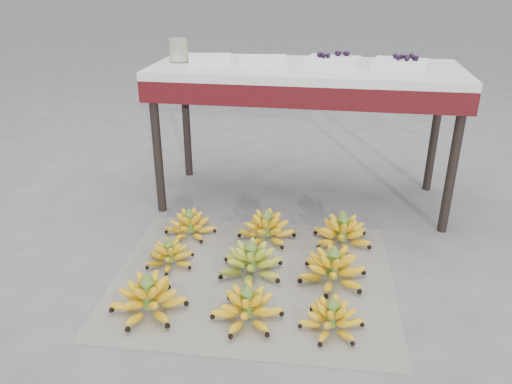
# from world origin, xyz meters

# --- Properties ---
(ground) EXTENTS (60.00, 60.00, 0.00)m
(ground) POSITION_xyz_m (0.00, 0.00, 0.00)
(ground) COLOR #5C5C5E
(ground) RESTS_ON ground
(newspaper_mat) EXTENTS (1.29, 1.09, 0.01)m
(newspaper_mat) POSITION_xyz_m (-0.02, 0.07, 0.00)
(newspaper_mat) COLOR beige
(newspaper_mat) RESTS_ON ground
(bunch_front_left) EXTENTS (0.31, 0.31, 0.19)m
(bunch_front_left) POSITION_xyz_m (-0.40, -0.25, 0.07)
(bunch_front_left) COLOR yellow
(bunch_front_left) RESTS_ON newspaper_mat
(bunch_front_center) EXTENTS (0.33, 0.33, 0.17)m
(bunch_front_center) POSITION_xyz_m (0.01, -0.24, 0.06)
(bunch_front_center) COLOR yellow
(bunch_front_center) RESTS_ON newspaper_mat
(bunch_front_right) EXTENTS (0.28, 0.28, 0.15)m
(bunch_front_right) POSITION_xyz_m (0.34, -0.24, 0.06)
(bunch_front_right) COLOR yellow
(bunch_front_right) RESTS_ON newspaper_mat
(bunch_mid_left) EXTENTS (0.30, 0.30, 0.14)m
(bunch_mid_left) POSITION_xyz_m (-0.42, 0.11, 0.05)
(bunch_mid_left) COLOR yellow
(bunch_mid_left) RESTS_ON newspaper_mat
(bunch_mid_center) EXTENTS (0.39, 0.39, 0.18)m
(bunch_mid_center) POSITION_xyz_m (-0.03, 0.09, 0.07)
(bunch_mid_center) COLOR #99BE2B
(bunch_mid_center) RESTS_ON newspaper_mat
(bunch_mid_right) EXTENTS (0.38, 0.38, 0.19)m
(bunch_mid_right) POSITION_xyz_m (0.33, 0.09, 0.07)
(bunch_mid_right) COLOR yellow
(bunch_mid_right) RESTS_ON newspaper_mat
(bunch_back_left) EXTENTS (0.30, 0.30, 0.16)m
(bunch_back_left) POSITION_xyz_m (-0.41, 0.40, 0.06)
(bunch_back_left) COLOR yellow
(bunch_back_left) RESTS_ON newspaper_mat
(bunch_back_center) EXTENTS (0.31, 0.31, 0.18)m
(bunch_back_center) POSITION_xyz_m (-0.01, 0.42, 0.07)
(bunch_back_center) COLOR yellow
(bunch_back_center) RESTS_ON newspaper_mat
(bunch_back_right) EXTENTS (0.37, 0.37, 0.18)m
(bunch_back_right) POSITION_xyz_m (0.37, 0.43, 0.07)
(bunch_back_right) COLOR yellow
(bunch_back_right) RESTS_ON newspaper_mat
(vendor_table) EXTENTS (1.67, 0.67, 0.80)m
(vendor_table) POSITION_xyz_m (0.12, 0.94, 0.71)
(vendor_table) COLOR black
(vendor_table) RESTS_ON ground
(tray_far_left) EXTENTS (0.26, 0.21, 0.04)m
(tray_far_left) POSITION_xyz_m (-0.41, 0.97, 0.82)
(tray_far_left) COLOR silver
(tray_far_left) RESTS_ON vendor_table
(tray_left) EXTENTS (0.28, 0.22, 0.04)m
(tray_left) POSITION_xyz_m (-0.11, 0.94, 0.82)
(tray_left) COLOR silver
(tray_left) RESTS_ON vendor_table
(tray_right) EXTENTS (0.31, 0.25, 0.07)m
(tray_right) POSITION_xyz_m (0.27, 0.97, 0.83)
(tray_right) COLOR silver
(tray_right) RESTS_ON vendor_table
(tray_far_right) EXTENTS (0.31, 0.26, 0.07)m
(tray_far_right) POSITION_xyz_m (0.62, 0.95, 0.83)
(tray_far_right) COLOR silver
(tray_far_right) RESTS_ON vendor_table
(glass_jar) EXTENTS (0.13, 0.13, 0.13)m
(glass_jar) POSITION_xyz_m (-0.59, 0.93, 0.87)
(glass_jar) COLOR beige
(glass_jar) RESTS_ON vendor_table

